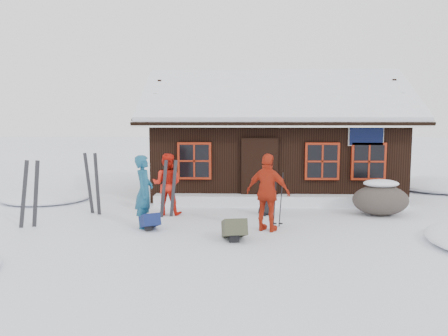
{
  "coord_description": "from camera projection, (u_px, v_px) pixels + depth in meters",
  "views": [
    {
      "loc": [
        0.28,
        -10.87,
        2.58
      ],
      "look_at": [
        -0.13,
        0.89,
        1.3
      ],
      "focal_mm": 35.0,
      "sensor_mm": 36.0,
      "label": 1
    }
  ],
  "objects": [
    {
      "name": "ski_pair_right",
      "position": [
        169.0,
        189.0,
        11.69
      ],
      "size": [
        0.5,
        0.15,
        1.59
      ],
      "rotation": [
        0.0,
        0.0,
        0.13
      ],
      "color": "black",
      "rests_on": "ground"
    },
    {
      "name": "skier_orange_right",
      "position": [
        268.0,
        193.0,
        10.15
      ],
      "size": [
        1.16,
        0.88,
        1.82
      ],
      "primitive_type": "imported",
      "rotation": [
        0.0,
        0.0,
        2.68
      ],
      "color": "#B32812",
      "rests_on": "ground"
    },
    {
      "name": "backpack_olive",
      "position": [
        234.0,
        232.0,
        9.46
      ],
      "size": [
        0.58,
        0.72,
        0.35
      ],
      "primitive_type": "cube",
      "rotation": [
        0.0,
        0.0,
        0.16
      ],
      "color": "#3B3C2B",
      "rests_on": "ground"
    },
    {
      "name": "backpack_blue",
      "position": [
        150.0,
        224.0,
        10.37
      ],
      "size": [
        0.6,
        0.65,
        0.29
      ],
      "primitive_type": "cube",
      "rotation": [
        0.0,
        0.0,
        0.47
      ],
      "color": "#121D4D",
      "rests_on": "ground"
    },
    {
      "name": "ski_poles",
      "position": [
        278.0,
        200.0,
        10.58
      ],
      "size": [
        0.25,
        0.12,
        1.38
      ],
      "color": "black",
      "rests_on": "ground"
    },
    {
      "name": "skier_crouched",
      "position": [
        265.0,
        198.0,
        11.92
      ],
      "size": [
        0.54,
        0.52,
        0.94
      ],
      "primitive_type": "imported",
      "rotation": [
        0.0,
        0.0,
        0.69
      ],
      "color": "black",
      "rests_on": "ground"
    },
    {
      "name": "skier_teal",
      "position": [
        144.0,
        192.0,
        10.51
      ],
      "size": [
        0.43,
        0.65,
        1.76
      ],
      "primitive_type": "imported",
      "rotation": [
        0.0,
        0.0,
        1.55
      ],
      "color": "navy",
      "rests_on": "ground"
    },
    {
      "name": "boulder",
      "position": [
        380.0,
        199.0,
        11.93
      ],
      "size": [
        1.51,
        1.14,
        0.88
      ],
      "color": "#49403B",
      "rests_on": "ground"
    },
    {
      "name": "mountain_hut",
      "position": [
        273.0,
        148.0,
        15.81
      ],
      "size": [
        8.9,
        6.09,
        4.42
      ],
      "color": "black",
      "rests_on": "ground"
    },
    {
      "name": "snow_mounds",
      "position": [
        286.0,
        208.0,
        12.88
      ],
      "size": [
        20.6,
        13.2,
        0.48
      ],
      "color": "white",
      "rests_on": "ground"
    },
    {
      "name": "snow_drift",
      "position": [
        279.0,
        200.0,
        13.25
      ],
      "size": [
        7.6,
        0.6,
        0.35
      ],
      "primitive_type": "cube",
      "color": "white",
      "rests_on": "ground"
    },
    {
      "name": "ski_pair_mid",
      "position": [
        93.0,
        184.0,
        12.08
      ],
      "size": [
        0.51,
        0.23,
        1.75
      ],
      "rotation": [
        0.0,
        0.0,
        -0.36
      ],
      "color": "black",
      "rests_on": "ground"
    },
    {
      "name": "skier_orange_left",
      "position": [
        167.0,
        184.0,
        11.98
      ],
      "size": [
        0.87,
        0.7,
        1.69
      ],
      "primitive_type": "imported",
      "rotation": [
        0.0,
        0.0,
        3.06
      ],
      "color": "red",
      "rests_on": "ground"
    },
    {
      "name": "ski_pair_left",
      "position": [
        30.0,
        195.0,
        10.54
      ],
      "size": [
        0.56,
        0.16,
        1.69
      ],
      "rotation": [
        0.0,
        0.0,
        0.12
      ],
      "color": "black",
      "rests_on": "ground"
    },
    {
      "name": "ground",
      "position": [
        228.0,
        223.0,
        11.09
      ],
      "size": [
        120.0,
        120.0,
        0.0
      ],
      "primitive_type": "plane",
      "color": "white",
      "rests_on": "ground"
    }
  ]
}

